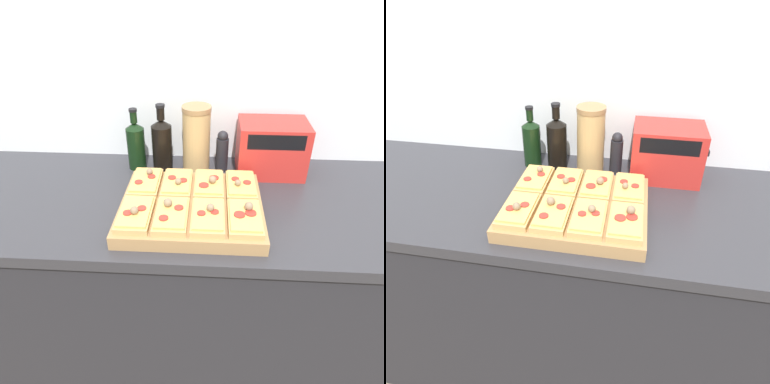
# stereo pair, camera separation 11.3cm
# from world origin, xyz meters

# --- Properties ---
(wall_back) EXTENTS (6.00, 0.06, 2.50)m
(wall_back) POSITION_xyz_m (0.00, 0.67, 1.25)
(wall_back) COLOR silver
(wall_back) RESTS_ON ground_plane
(kitchen_counter) EXTENTS (2.63, 0.67, 0.93)m
(kitchen_counter) POSITION_xyz_m (0.00, 0.32, 0.47)
(kitchen_counter) COLOR #232328
(kitchen_counter) RESTS_ON ground_plane
(cutting_board) EXTENTS (0.46, 0.39, 0.04)m
(cutting_board) POSITION_xyz_m (0.03, 0.23, 0.95)
(cutting_board) COLOR #A37A4C
(cutting_board) RESTS_ON kitchen_counter
(pizza_slice_back_left) EXTENTS (0.10, 0.18, 0.05)m
(pizza_slice_back_left) POSITION_xyz_m (-0.13, 0.32, 0.99)
(pizza_slice_back_left) COLOR tan
(pizza_slice_back_left) RESTS_ON cutting_board
(pizza_slice_back_midleft) EXTENTS (0.10, 0.18, 0.05)m
(pizza_slice_back_midleft) POSITION_xyz_m (-0.02, 0.32, 0.99)
(pizza_slice_back_midleft) COLOR tan
(pizza_slice_back_midleft) RESTS_ON cutting_board
(pizza_slice_back_midright) EXTENTS (0.10, 0.18, 0.05)m
(pizza_slice_back_midright) POSITION_xyz_m (0.09, 0.32, 0.99)
(pizza_slice_back_midright) COLOR tan
(pizza_slice_back_midright) RESTS_ON cutting_board
(pizza_slice_back_right) EXTENTS (0.10, 0.18, 0.05)m
(pizza_slice_back_right) POSITION_xyz_m (0.20, 0.32, 0.99)
(pizza_slice_back_right) COLOR tan
(pizza_slice_back_right) RESTS_ON cutting_board
(pizza_slice_front_left) EXTENTS (0.10, 0.18, 0.05)m
(pizza_slice_front_left) POSITION_xyz_m (-0.13, 0.13, 0.99)
(pizza_slice_front_left) COLOR tan
(pizza_slice_front_left) RESTS_ON cutting_board
(pizza_slice_front_midleft) EXTENTS (0.10, 0.18, 0.06)m
(pizza_slice_front_midleft) POSITION_xyz_m (-0.02, 0.14, 0.99)
(pizza_slice_front_midleft) COLOR tan
(pizza_slice_front_midleft) RESTS_ON cutting_board
(pizza_slice_front_midright) EXTENTS (0.10, 0.18, 0.05)m
(pizza_slice_front_midright) POSITION_xyz_m (0.09, 0.13, 0.99)
(pizza_slice_front_midright) COLOR tan
(pizza_slice_front_midright) RESTS_ON cutting_board
(pizza_slice_front_right) EXTENTS (0.10, 0.18, 0.06)m
(pizza_slice_front_right) POSITION_xyz_m (0.20, 0.14, 0.99)
(pizza_slice_front_right) COLOR tan
(pizza_slice_front_right) RESTS_ON cutting_board
(olive_oil_bottle) EXTENTS (0.07, 0.07, 0.25)m
(olive_oil_bottle) POSITION_xyz_m (-0.20, 0.53, 1.03)
(olive_oil_bottle) COLOR black
(olive_oil_bottle) RESTS_ON kitchen_counter
(wine_bottle) EXTENTS (0.08, 0.08, 0.27)m
(wine_bottle) POSITION_xyz_m (-0.10, 0.53, 1.04)
(wine_bottle) COLOR black
(wine_bottle) RESTS_ON kitchen_counter
(grain_jar_tall) EXTENTS (0.11, 0.11, 0.26)m
(grain_jar_tall) POSITION_xyz_m (0.03, 0.53, 1.06)
(grain_jar_tall) COLOR tan
(grain_jar_tall) RESTS_ON kitchen_counter
(pepper_mill) EXTENTS (0.05, 0.05, 0.17)m
(pepper_mill) POSITION_xyz_m (0.14, 0.53, 1.01)
(pepper_mill) COLOR black
(pepper_mill) RESTS_ON kitchen_counter
(toaster_oven) EXTENTS (0.28, 0.18, 0.21)m
(toaster_oven) POSITION_xyz_m (0.33, 0.53, 1.03)
(toaster_oven) COLOR red
(toaster_oven) RESTS_ON kitchen_counter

